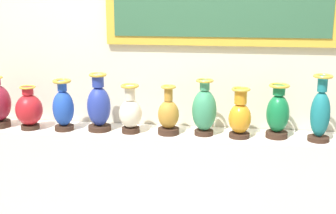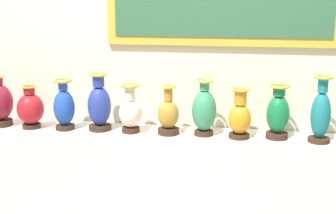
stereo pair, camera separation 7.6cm
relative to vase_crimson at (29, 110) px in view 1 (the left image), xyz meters
The scene contains 11 objects.
display_shelf 1.15m from the vase_crimson, ahead, with size 2.80×0.34×0.96m, color silver.
back_wall 1.05m from the vase_crimson, 16.34° to the left, with size 4.86×0.14×2.60m.
vase_crimson is the anchor object (origin of this frame).
vase_sapphire 0.25m from the vase_crimson, ahead, with size 0.15×0.15×0.36m.
vase_cobalt 0.50m from the vase_crimson, ahead, with size 0.16×0.16×0.40m.
vase_ivory 0.72m from the vase_crimson, ahead, with size 0.16×0.16×0.33m.
vase_ochre 0.98m from the vase_crimson, ahead, with size 0.14×0.14×0.33m.
vase_jade 1.22m from the vase_crimson, ahead, with size 0.16×0.16×0.38m.
vase_amber 1.45m from the vase_crimson, ahead, with size 0.15×0.15×0.33m.
vase_emerald 1.70m from the vase_crimson, ahead, with size 0.15×0.15×0.36m.
vase_teal 1.96m from the vase_crimson, ahead, with size 0.14×0.14×0.43m.
Camera 1 is at (0.44, -2.98, 1.88)m, focal length 49.03 mm.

